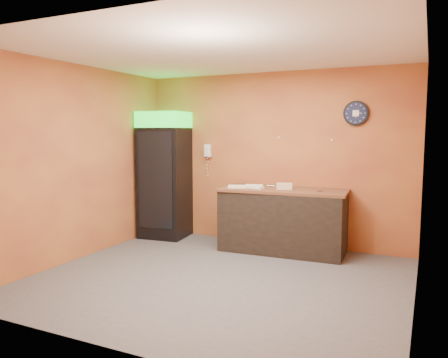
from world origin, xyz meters
The scene contains 15 objects.
floor centered at (0.00, 0.00, 0.00)m, with size 4.50×4.50×0.00m, color #47474C.
back_wall centered at (0.00, 2.00, 1.40)m, with size 4.50×0.02×2.80m, color #BB7535.
left_wall centered at (-2.25, 0.00, 1.40)m, with size 0.02×4.00×2.80m, color #BB7535.
right_wall centered at (2.25, 0.00, 1.40)m, with size 0.02×4.00×2.80m, color #BB7535.
ceiling centered at (0.00, 0.00, 2.80)m, with size 4.50×4.00×0.02m, color white.
beverage_cooler centered at (-1.86, 1.60, 1.07)m, with size 0.84×0.85×2.18m.
prep_counter centered at (0.32, 1.59, 0.47)m, with size 1.87×0.83×0.93m, color black.
wall_clock centered at (1.31, 1.97, 2.12)m, with size 0.37×0.06×0.37m.
wall_phone centered at (-1.17, 1.95, 1.51)m, with size 0.12×0.10×0.22m.
butcher_paper centered at (0.32, 1.59, 0.95)m, with size 1.92×0.84×0.04m, color brown.
sub_roll_stack centered at (0.36, 1.51, 1.02)m, with size 0.25×0.14×0.10m.
wrapped_sandwich_left centered at (-0.36, 1.37, 0.99)m, with size 0.29×0.11×0.04m, color white.
wrapped_sandwich_mid centered at (-0.09, 1.43, 0.99)m, with size 0.28×0.11×0.04m, color white.
wrapped_sandwich_right centered at (-0.16, 1.59, 0.99)m, with size 0.28×0.11×0.04m, color white.
kitchen_tool centered at (0.15, 1.76, 1.00)m, with size 0.06×0.06×0.06m, color silver.
Camera 1 is at (2.33, -4.79, 1.85)m, focal length 35.00 mm.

